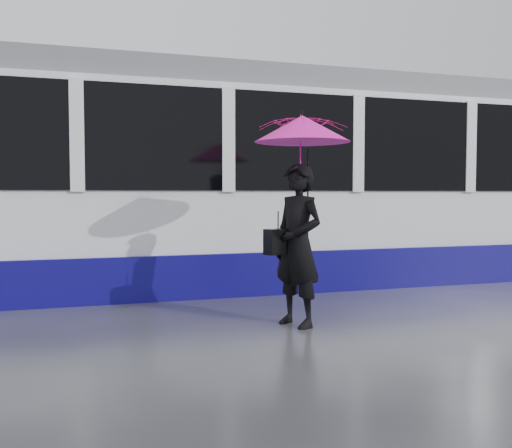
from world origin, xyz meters
name	(u,v)px	position (x,y,z in m)	size (l,w,h in m)	color
ground	(212,319)	(0.00, 0.00, 0.00)	(90.00, 90.00, 0.00)	#2B2B30
rails	(176,285)	(0.00, 2.50, 0.01)	(34.00, 1.51, 0.02)	#3F3D38
woman	(298,245)	(0.82, -0.61, 0.89)	(0.65, 0.43, 1.78)	black
umbrella	(302,148)	(0.87, -0.61, 1.96)	(1.38, 1.38, 1.20)	#EC1382
handbag	(278,241)	(0.60, -0.59, 0.94)	(0.35, 0.26, 0.46)	black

